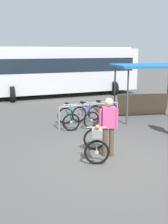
% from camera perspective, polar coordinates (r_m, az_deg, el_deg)
% --- Properties ---
extents(ground_plane, '(80.00, 80.00, 0.00)m').
position_cam_1_polar(ground_plane, '(7.30, 3.99, -10.02)').
color(ground_plane, '#514F4C').
extents(bike_rack_rail, '(2.50, 0.25, 0.88)m').
position_cam_1_polar(bike_rack_rail, '(10.10, 1.18, 0.42)').
color(bike_rack_rail, '#99999E').
rests_on(bike_rack_rail, ground).
extents(racked_bike_teal, '(0.71, 1.13, 0.97)m').
position_cam_1_polar(racked_bike_teal, '(10.04, -3.45, -1.27)').
color(racked_bike_teal, black).
rests_on(racked_bike_teal, ground).
extents(racked_bike_blue, '(0.83, 1.19, 0.97)m').
position_cam_1_polar(racked_bike_blue, '(10.28, 0.23, -0.89)').
color(racked_bike_blue, black).
rests_on(racked_bike_blue, ground).
extents(racked_bike_yellow, '(0.81, 1.20, 0.98)m').
position_cam_1_polar(racked_bike_yellow, '(10.57, 3.72, -0.53)').
color(racked_bike_yellow, black).
rests_on(racked_bike_yellow, ground).
extents(featured_bicycle, '(0.95, 1.25, 1.09)m').
position_cam_1_polar(featured_bicycle, '(7.12, 2.61, -6.40)').
color(featured_bicycle, black).
rests_on(featured_bicycle, ground).
extents(person_with_featured_bike, '(0.51, 0.29, 1.64)m').
position_cam_1_polar(person_with_featured_bike, '(7.19, 5.34, -2.73)').
color(person_with_featured_bike, brown).
rests_on(person_with_featured_bike, ground).
extents(bus_distant, '(10.12, 3.75, 3.08)m').
position_cam_1_polar(bus_distant, '(17.21, -5.12, 9.39)').
color(bus_distant, silver).
rests_on(bus_distant, ground).
extents(market_stall, '(3.42, 2.76, 2.30)m').
position_cam_1_polar(market_stall, '(11.94, 13.52, 5.74)').
color(market_stall, '#4C4C51').
rests_on(market_stall, ground).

